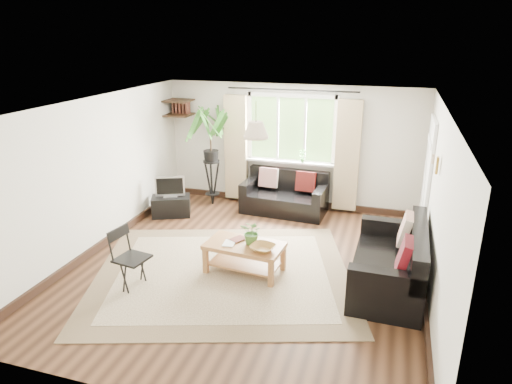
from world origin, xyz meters
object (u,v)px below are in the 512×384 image
(coffee_table, at_px, (245,258))
(folding_chair, at_px, (132,260))
(sofa_right, at_px, (389,258))
(palm_stand, at_px, (211,157))
(sofa_back, at_px, (284,194))
(tv_stand, at_px, (171,206))

(coffee_table, relative_size, folding_chair, 1.31)
(sofa_right, relative_size, folding_chair, 2.14)
(sofa_right, xyz_separation_m, palm_stand, (-3.50, 2.27, 0.56))
(palm_stand, bearing_deg, sofa_back, -0.57)
(coffee_table, height_order, tv_stand, coffee_table)
(tv_stand, xyz_separation_m, palm_stand, (0.51, 0.81, 0.79))
(sofa_back, bearing_deg, sofa_right, -45.22)
(sofa_back, distance_m, sofa_right, 3.02)
(coffee_table, distance_m, tv_stand, 2.61)
(sofa_right, height_order, coffee_table, sofa_right)
(sofa_right, distance_m, palm_stand, 4.21)
(sofa_back, relative_size, palm_stand, 0.81)
(palm_stand, xyz_separation_m, folding_chair, (0.20, -3.31, -0.56))
(coffee_table, xyz_separation_m, tv_stand, (-2.02, 1.66, -0.04))
(sofa_right, distance_m, coffee_table, 2.01)
(sofa_right, xyz_separation_m, coffee_table, (-1.99, -0.20, -0.20))
(folding_chair, bearing_deg, palm_stand, 12.49)
(sofa_back, relative_size, sofa_right, 0.88)
(coffee_table, distance_m, palm_stand, 2.99)
(sofa_right, relative_size, palm_stand, 0.92)
(sofa_back, distance_m, palm_stand, 1.62)
(sofa_right, height_order, folding_chair, sofa_right)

